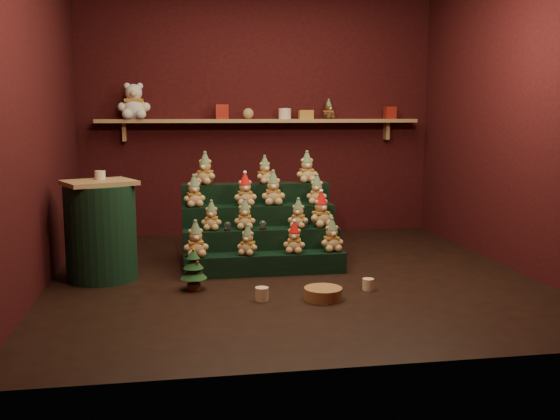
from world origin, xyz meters
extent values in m
plane|color=black|center=(0.00, 0.00, 0.00)|extent=(4.00, 4.00, 0.00)
cube|color=black|center=(0.00, 2.05, 1.40)|extent=(4.00, 0.10, 2.80)
cube|color=black|center=(0.00, -2.05, 1.40)|extent=(4.00, 0.10, 2.80)
cube|color=black|center=(-2.05, 0.00, 1.40)|extent=(0.10, 4.00, 2.80)
cube|color=black|center=(2.05, 0.00, 1.40)|extent=(0.10, 4.00, 2.80)
cube|color=tan|center=(0.00, 1.87, 1.30)|extent=(3.60, 0.26, 0.04)
cube|color=tan|center=(-1.50, 1.94, 1.18)|extent=(0.04, 0.12, 0.20)
cube|color=tan|center=(1.50, 1.94, 1.18)|extent=(0.04, 0.12, 0.20)
cube|color=black|center=(-0.21, 0.09, 0.09)|extent=(1.40, 0.22, 0.18)
cube|color=black|center=(-0.21, 0.31, 0.18)|extent=(1.40, 0.22, 0.36)
cube|color=black|center=(-0.21, 0.53, 0.27)|extent=(1.40, 0.22, 0.54)
cube|color=black|center=(-0.21, 0.75, 0.36)|extent=(1.40, 0.22, 0.72)
cylinder|color=black|center=(-0.52, 0.25, 0.37)|extent=(0.06, 0.06, 0.02)
sphere|color=white|center=(-0.52, 0.25, 0.41)|extent=(0.06, 0.06, 0.06)
cylinder|color=black|center=(-0.20, 0.25, 0.37)|extent=(0.06, 0.06, 0.02)
sphere|color=white|center=(-0.20, 0.25, 0.41)|extent=(0.06, 0.06, 0.06)
cylinder|color=black|center=(0.17, 0.25, 0.37)|extent=(0.05, 0.05, 0.02)
sphere|color=white|center=(0.17, 0.25, 0.41)|extent=(0.06, 0.06, 0.06)
cube|color=tan|center=(-1.58, 0.15, 0.81)|extent=(0.68, 0.64, 0.04)
cylinder|color=black|center=(-1.58, 0.15, 0.40)|extent=(0.58, 0.58, 0.80)
cylinder|color=beige|center=(-1.58, 0.25, 0.87)|extent=(0.09, 0.09, 0.07)
cylinder|color=#492D1A|center=(-0.83, -0.32, 0.03)|extent=(0.11, 0.11, 0.05)
cone|color=#163D19|center=(-0.83, -0.32, 0.15)|extent=(0.21, 0.21, 0.11)
cone|color=#163D19|center=(-0.83, -0.32, 0.22)|extent=(0.16, 0.16, 0.10)
cone|color=#163D19|center=(-0.83, -0.32, 0.29)|extent=(0.11, 0.11, 0.07)
cone|color=gold|center=(-0.83, -0.32, 0.34)|extent=(0.03, 0.03, 0.03)
cylinder|color=beige|center=(-0.34, -0.69, 0.05)|extent=(0.10, 0.10, 0.10)
cylinder|color=beige|center=(0.52, -0.55, 0.05)|extent=(0.09, 0.09, 0.09)
cylinder|color=#96633C|center=(0.11, -0.74, 0.04)|extent=(0.34, 0.34, 0.09)
cube|color=maroon|center=(-0.44, 1.85, 1.40)|extent=(0.14, 0.14, 0.16)
cylinder|color=beige|center=(0.27, 1.85, 1.38)|extent=(0.14, 0.14, 0.12)
cube|color=maroon|center=(1.51, 1.85, 1.39)|extent=(0.12, 0.12, 0.14)
sphere|color=tan|center=(-0.14, 1.85, 1.38)|extent=(0.12, 0.12, 0.12)
cube|color=orange|center=(0.51, 1.85, 1.37)|extent=(0.16, 0.10, 0.10)
camera|label=1|loc=(-0.94, -5.13, 1.37)|focal=40.00mm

